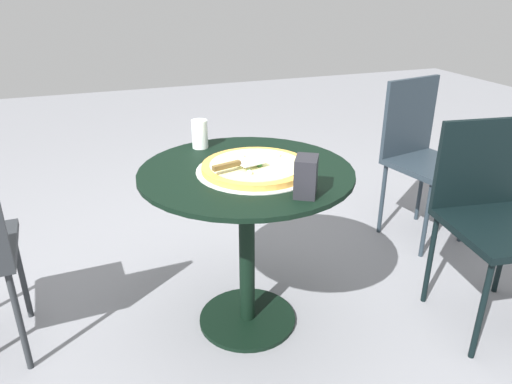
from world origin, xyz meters
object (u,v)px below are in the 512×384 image
pizza_server (238,164)px  napkin_dispenser (306,176)px  drinking_cup (200,134)px  patio_chair_far (496,208)px  pizza_on_tray (256,167)px  patio_table (247,212)px  patio_chair_corner (420,149)px

pizza_server → napkin_dispenser: size_ratio=1.63×
pizza_server → napkin_dispenser: 0.28m
drinking_cup → patio_chair_far: (0.59, 1.08, -0.26)m
pizza_on_tray → drinking_cup: drinking_cup is taller
pizza_server → patio_table: bearing=141.1°
napkin_dispenser → patio_chair_far: patio_chair_far is taller
pizza_on_tray → pizza_server: size_ratio=2.09×
pizza_server → drinking_cup: bearing=-172.3°
drinking_cup → patio_chair_far: patio_chair_far is taller
patio_chair_far → napkin_dispenser: bearing=-89.6°
patio_chair_corner → napkin_dispenser: bearing=-55.1°
patio_chair_far → patio_chair_corner: bearing=166.1°
pizza_server → drinking_cup: 0.38m
patio_table → pizza_server: size_ratio=3.80×
drinking_cup → pizza_server: bearing=7.7°
drinking_cup → patio_chair_corner: (-0.13, 1.26, -0.25)m
drinking_cup → patio_chair_corner: bearing=96.0°
pizza_server → patio_chair_far: patio_chair_far is taller
patio_table → napkin_dispenser: (0.29, 0.11, 0.25)m
patio_table → pizza_on_tray: (0.03, 0.03, 0.20)m
pizza_server → drinking_cup: (-0.37, -0.05, 0.01)m
napkin_dispenser → patio_chair_far: bearing=-58.6°
drinking_cup → patio_table: bearing=17.9°
patio_chair_far → patio_chair_corner: (-0.72, 0.18, 0.00)m
pizza_on_tray → patio_table: bearing=-130.6°
patio_table → pizza_server: 0.25m
drinking_cup → patio_chair_corner: 1.29m
patio_table → patio_chair_far: size_ratio=0.96×
napkin_dispenser → patio_chair_corner: size_ratio=0.15×
patio_table → drinking_cup: (-0.31, -0.10, 0.24)m
napkin_dispenser → pizza_server: bearing=66.4°
pizza_on_tray → pizza_server: bearing=-65.8°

